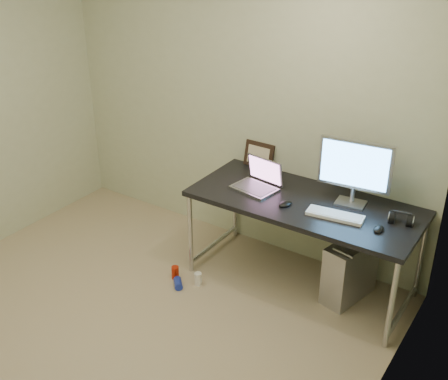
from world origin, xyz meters
The scene contains 18 objects.
floor centered at (0.00, 0.00, 0.00)m, with size 3.50×3.50×0.00m, color tan.
wall_back centered at (0.00, 1.75, 1.25)m, with size 3.50×0.02×2.50m, color beige.
wall_right centered at (1.75, 0.00, 1.25)m, with size 0.02×3.50×2.50m, color beige.
desk centered at (0.83, 1.37, 0.68)m, with size 1.75×0.77×0.75m.
tower_computer centered at (1.23, 1.41, 0.24)m, with size 0.31×0.50×0.52m.
cable_a centered at (1.18, 1.70, 0.40)m, with size 0.01×0.01×0.70m, color black.
cable_b centered at (1.27, 1.68, 0.38)m, with size 0.01×0.01×0.72m, color black.
can_red centered at (-0.04, 0.86, 0.06)m, with size 0.06×0.06×0.11m, color #B52009.
can_white centered at (0.16, 0.89, 0.05)m, with size 0.06×0.06×0.11m, color white.
can_blue centered at (0.05, 0.78, 0.03)m, with size 0.06×0.06×0.12m, color #1F33B8.
laptop centered at (0.42, 1.37, 0.80)m, with size 0.37×0.32×0.23m.
monitor centered at (1.14, 1.52, 1.04)m, with size 0.54×0.18×0.50m.
keyboard centered at (1.12, 1.26, 0.76)m, with size 0.41×0.13×0.02m, color white.
mouse_right centered at (1.45, 1.25, 0.77)m, with size 0.07×0.11×0.04m, color black.
mouse_left centered at (0.74, 1.22, 0.77)m, with size 0.07×0.12×0.04m, color black.
headphones centered at (1.54, 1.44, 0.78)m, with size 0.18×0.10×0.11m.
picture_frame centered at (0.22, 1.72, 0.86)m, with size 0.27×0.03×0.22m, color black.
webcam centered at (0.43, 1.62, 0.83)m, with size 0.04×0.03×0.11m.
Camera 1 is at (2.39, -2.09, 2.72)m, focal length 45.00 mm.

